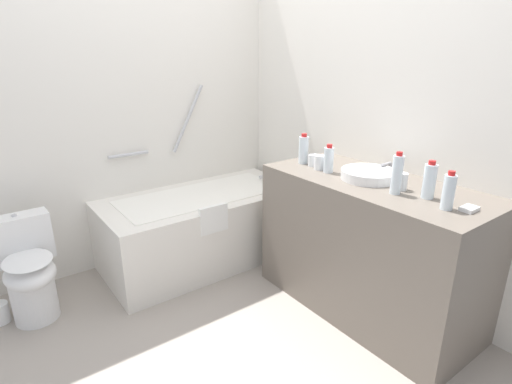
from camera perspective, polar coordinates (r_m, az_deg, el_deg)
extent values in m
plane|color=#9E9389|center=(2.57, -6.60, -19.96)|extent=(3.62, 3.62, 0.00)
cube|color=silver|center=(3.23, -19.63, 12.22)|extent=(3.02, 0.10, 2.57)
cube|color=silver|center=(2.92, 16.57, 11.90)|extent=(0.10, 2.93, 2.57)
cube|color=silver|center=(3.29, -7.42, -4.99)|extent=(1.57, 0.75, 0.56)
cube|color=white|center=(3.20, -7.60, -1.10)|extent=(1.29, 0.54, 0.09)
cylinder|color=#B8B8BD|center=(3.49, 1.13, 2.21)|extent=(0.09, 0.03, 0.03)
cylinder|color=#B8B8BD|center=(3.39, -9.65, 10.22)|extent=(0.30, 0.03, 0.53)
cylinder|color=#B8B8BD|center=(3.23, -17.64, 5.09)|extent=(0.31, 0.03, 0.03)
cube|color=white|center=(2.85, -6.04, -3.84)|extent=(0.22, 0.03, 0.20)
cylinder|color=white|center=(2.97, -29.01, -12.61)|extent=(0.26, 0.26, 0.34)
ellipsoid|color=white|center=(2.85, -29.41, -10.06)|extent=(0.30, 0.36, 0.16)
ellipsoid|color=white|center=(2.81, -29.71, -8.43)|extent=(0.28, 0.34, 0.02)
cube|color=white|center=(2.98, -30.59, -5.70)|extent=(0.38, 0.16, 0.31)
cylinder|color=silver|center=(2.93, -31.12, -2.86)|extent=(0.03, 0.03, 0.01)
cube|color=#6B6056|center=(2.69, 15.61, -7.51)|extent=(0.63, 1.40, 0.88)
cylinder|color=white|center=(2.54, 15.71, 2.39)|extent=(0.34, 0.34, 0.06)
cylinder|color=#A3A3A8|center=(2.71, 18.47, 3.22)|extent=(0.02, 0.02, 0.07)
cylinder|color=#A3A3A8|center=(2.66, 17.96, 3.78)|extent=(0.09, 0.02, 0.02)
cylinder|color=#A3A3A8|center=(2.68, 19.47, 2.59)|extent=(0.03, 0.03, 0.04)
cylinder|color=#A3A3A8|center=(2.74, 17.42, 3.19)|extent=(0.03, 0.03, 0.04)
cylinder|color=silver|center=(2.62, 10.27, 4.48)|extent=(0.06, 0.06, 0.16)
cylinder|color=red|center=(2.60, 10.39, 6.43)|extent=(0.03, 0.03, 0.02)
cylinder|color=silver|center=(2.17, 25.65, -0.06)|extent=(0.06, 0.06, 0.17)
cylinder|color=red|center=(2.15, 26.03, 2.41)|extent=(0.03, 0.03, 0.02)
cylinder|color=silver|center=(2.31, 19.37, 2.30)|extent=(0.06, 0.06, 0.21)
cylinder|color=red|center=(2.28, 19.70, 5.13)|extent=(0.03, 0.03, 0.02)
cylinder|color=silver|center=(2.30, 23.39, 1.38)|extent=(0.07, 0.07, 0.18)
cylinder|color=red|center=(2.27, 23.73, 3.84)|extent=(0.04, 0.04, 0.02)
cylinder|color=silver|center=(2.81, 6.77, 5.92)|extent=(0.07, 0.07, 0.19)
cylinder|color=red|center=(2.79, 6.85, 8.01)|extent=(0.04, 0.04, 0.02)
cylinder|color=white|center=(2.77, 8.17, 4.48)|extent=(0.07, 0.07, 0.08)
cylinder|color=white|center=(2.69, 9.04, 4.17)|extent=(0.07, 0.07, 0.09)
cylinder|color=white|center=(2.40, 19.96, 1.42)|extent=(0.07, 0.07, 0.10)
cube|color=white|center=(2.23, 28.02, -2.12)|extent=(0.09, 0.06, 0.02)
cylinder|color=white|center=(3.10, -32.59, -14.27)|extent=(0.11, 0.11, 0.13)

